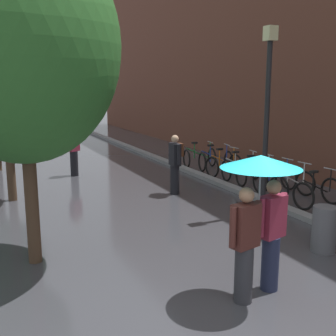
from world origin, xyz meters
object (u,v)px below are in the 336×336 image
object	(u,v)px
parked_bicycle_3	(256,173)
pedestrian_walking_midground	(73,149)
parked_bicycle_5	(224,165)
parked_bicycle_7	(199,157)
parked_bicycle_0	(318,193)
street_tree_1	(1,46)
parked_bicycle_6	(215,160)
couple_under_umbrella	(260,204)
parked_bicycle_4	(241,169)
parked_bicycle_2	(275,179)
street_tree_0	(21,46)
parked_bicycle_1	(292,185)
pedestrian_walking_far	(175,163)
litter_bin	(324,229)
street_lamp_post	(267,108)

from	to	relation	value
parked_bicycle_3	pedestrian_walking_midground	size ratio (longest dim) A/B	0.67
parked_bicycle_5	parked_bicycle_7	world-z (taller)	same
parked_bicycle_0	street_tree_1	bearing A→B (deg)	150.66
parked_bicycle_6	parked_bicycle_7	distance (m)	0.86
parked_bicycle_0	parked_bicycle_7	world-z (taller)	same
parked_bicycle_3	couple_under_umbrella	bearing A→B (deg)	-126.45
parked_bicycle_4	parked_bicycle_6	distance (m)	1.64
parked_bicycle_2	parked_bicycle_7	bearing A→B (deg)	92.35
street_tree_1	pedestrian_walking_midground	bearing A→B (deg)	47.99
street_tree_0	parked_bicycle_4	size ratio (longest dim) A/B	4.74
parked_bicycle_1	parked_bicycle_3	world-z (taller)	same
parked_bicycle_4	parked_bicycle_7	distance (m)	2.48
parked_bicycle_1	couple_under_umbrella	bearing A→B (deg)	-136.16
pedestrian_walking_midground	pedestrian_walking_far	world-z (taller)	pedestrian_walking_midground
parked_bicycle_4	parked_bicycle_5	bearing A→B (deg)	99.53
street_tree_1	pedestrian_walking_midground	distance (m)	4.44
parked_bicycle_3	parked_bicycle_4	size ratio (longest dim) A/B	0.99
parked_bicycle_2	parked_bicycle_4	bearing A→B (deg)	90.85
litter_bin	pedestrian_walking_midground	world-z (taller)	pedestrian_walking_midground
pedestrian_walking_far	parked_bicycle_6	bearing A→B (deg)	40.43
parked_bicycle_3	parked_bicycle_5	world-z (taller)	same
street_tree_0	street_tree_1	distance (m)	4.35
parked_bicycle_6	pedestrian_walking_far	xyz separation A→B (m)	(-2.71, -2.31, 0.51)
street_tree_0	parked_bicycle_1	xyz separation A→B (m)	(6.87, 1.39, -3.23)
parked_bicycle_2	parked_bicycle_6	world-z (taller)	same
litter_bin	pedestrian_walking_far	distance (m)	4.94
street_lamp_post	pedestrian_walking_far	xyz separation A→B (m)	(-1.11, 2.51, -1.62)
parked_bicycle_3	street_lamp_post	xyz separation A→B (m)	(-1.56, -2.37, 2.13)
parked_bicycle_5	pedestrian_walking_midground	distance (m)	5.10
street_tree_1	parked_bicycle_2	size ratio (longest dim) A/B	4.98
street_tree_0	street_lamp_post	world-z (taller)	street_tree_0
parked_bicycle_4	street_tree_1	bearing A→B (deg)	175.58
parked_bicycle_4	parked_bicycle_7	world-z (taller)	same
parked_bicycle_3	street_lamp_post	world-z (taller)	street_lamp_post
parked_bicycle_1	parked_bicycle_6	distance (m)	4.05
parked_bicycle_4	street_lamp_post	bearing A→B (deg)	-115.99
parked_bicycle_0	street_lamp_post	bearing A→B (deg)	173.84
street_tree_1	parked_bicycle_4	bearing A→B (deg)	-4.42
parked_bicycle_3	litter_bin	xyz separation A→B (m)	(-1.99, -4.73, 0.05)
street_tree_0	parked_bicycle_5	size ratio (longest dim) A/B	4.71
parked_bicycle_0	street_lamp_post	size ratio (longest dim) A/B	0.26
parked_bicycle_0	parked_bicycle_5	bearing A→B (deg)	92.00
parked_bicycle_5	parked_bicycle_7	size ratio (longest dim) A/B	1.01
couple_under_umbrella	pedestrian_walking_far	xyz separation A→B (m)	(1.43, 5.69, -0.49)
parked_bicycle_0	parked_bicycle_2	distance (m)	1.69
parked_bicycle_4	litter_bin	bearing A→B (deg)	-109.69
street_tree_1	couple_under_umbrella	xyz separation A→B (m)	(2.80, -6.89, -2.58)
parked_bicycle_0	parked_bicycle_6	distance (m)	4.98
parked_bicycle_2	street_tree_1	bearing A→B (deg)	162.39
parked_bicycle_7	street_lamp_post	xyz separation A→B (m)	(-1.40, -5.66, 2.13)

